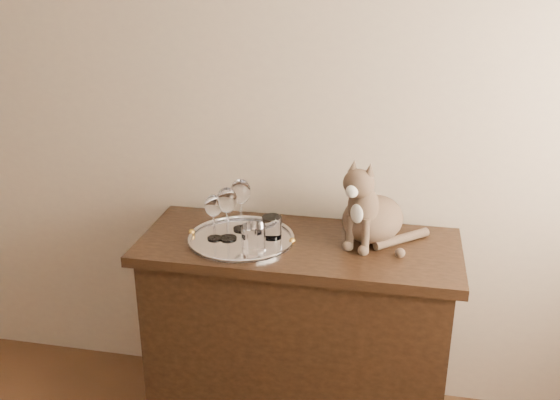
% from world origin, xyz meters
% --- Properties ---
extents(wall_back, '(4.00, 0.10, 2.70)m').
position_xyz_m(wall_back, '(0.00, 2.25, 1.35)').
color(wall_back, '#C5B094').
rests_on(wall_back, ground).
extents(sideboard, '(1.20, 0.50, 0.85)m').
position_xyz_m(sideboard, '(0.60, 1.94, 0.42)').
color(sideboard, black).
rests_on(sideboard, ground).
extents(tray, '(0.40, 0.40, 0.01)m').
position_xyz_m(tray, '(0.39, 1.91, 0.85)').
color(tray, silver).
rests_on(tray, sideboard).
extents(wine_glass_b, '(0.08, 0.08, 0.21)m').
position_xyz_m(wine_glass_b, '(0.37, 1.99, 0.96)').
color(wine_glass_b, silver).
rests_on(wine_glass_b, tray).
extents(wine_glass_c, '(0.07, 0.07, 0.18)m').
position_xyz_m(wine_glass_c, '(0.29, 1.89, 0.95)').
color(wine_glass_c, silver).
rests_on(wine_glass_c, tray).
extents(wine_glass_d, '(0.08, 0.08, 0.20)m').
position_xyz_m(wine_glass_d, '(0.34, 1.90, 0.96)').
color(wine_glass_d, silver).
rests_on(wine_glass_d, tray).
extents(tumbler_a, '(0.09, 0.09, 0.10)m').
position_xyz_m(tumbler_a, '(0.46, 1.82, 0.91)').
color(tumbler_a, white).
rests_on(tumbler_a, tray).
extents(tumbler_c, '(0.07, 0.07, 0.08)m').
position_xyz_m(tumbler_c, '(0.50, 1.95, 0.90)').
color(tumbler_c, silver).
rests_on(tumbler_c, tray).
extents(cat, '(0.43, 0.42, 0.34)m').
position_xyz_m(cat, '(0.87, 2.02, 1.02)').
color(cat, brown).
rests_on(cat, sideboard).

